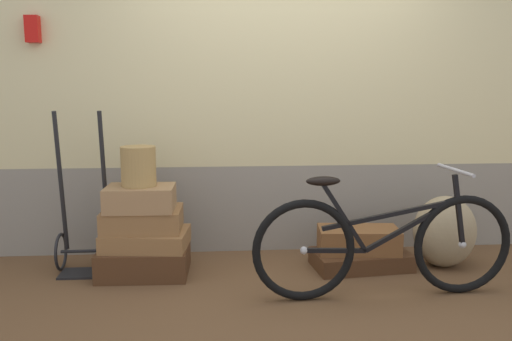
{
  "coord_description": "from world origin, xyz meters",
  "views": [
    {
      "loc": [
        -0.52,
        -3.44,
        1.36
      ],
      "look_at": [
        -0.24,
        0.16,
        0.78
      ],
      "focal_mm": 36.36,
      "sensor_mm": 36.0,
      "label": 1
    }
  ],
  "objects_px": {
    "suitcase_0": "(145,260)",
    "burlap_sack": "(445,231)",
    "suitcase_2": "(143,219)",
    "bicycle": "(384,244)",
    "suitcase_1": "(146,239)",
    "suitcase_5": "(358,240)",
    "luggage_trolley": "(85,234)",
    "suitcase_4": "(361,260)",
    "wicker_basket": "(138,166)",
    "suitcase_3": "(140,198)"
  },
  "relations": [
    {
      "from": "suitcase_3",
      "to": "luggage_trolley",
      "type": "distance_m",
      "value": 0.54
    },
    {
      "from": "suitcase_2",
      "to": "luggage_trolley",
      "type": "height_order",
      "value": "luggage_trolley"
    },
    {
      "from": "suitcase_4",
      "to": "luggage_trolley",
      "type": "height_order",
      "value": "luggage_trolley"
    },
    {
      "from": "suitcase_0",
      "to": "suitcase_1",
      "type": "bearing_deg",
      "value": -34.3
    },
    {
      "from": "suitcase_0",
      "to": "bicycle",
      "type": "relative_size",
      "value": 0.37
    },
    {
      "from": "suitcase_2",
      "to": "suitcase_5",
      "type": "bearing_deg",
      "value": 0.54
    },
    {
      "from": "luggage_trolley",
      "to": "bicycle",
      "type": "height_order",
      "value": "luggage_trolley"
    },
    {
      "from": "suitcase_4",
      "to": "burlap_sack",
      "type": "distance_m",
      "value": 0.67
    },
    {
      "from": "bicycle",
      "to": "burlap_sack",
      "type": "bearing_deg",
      "value": 39.32
    },
    {
      "from": "suitcase_5",
      "to": "suitcase_4",
      "type": "bearing_deg",
      "value": -4.86
    },
    {
      "from": "suitcase_3",
      "to": "luggage_trolley",
      "type": "relative_size",
      "value": 0.4
    },
    {
      "from": "suitcase_3",
      "to": "suitcase_5",
      "type": "distance_m",
      "value": 1.65
    },
    {
      "from": "suitcase_1",
      "to": "suitcase_4",
      "type": "bearing_deg",
      "value": 6.31
    },
    {
      "from": "suitcase_1",
      "to": "bicycle",
      "type": "bearing_deg",
      "value": -12.73
    },
    {
      "from": "suitcase_2",
      "to": "suitcase_4",
      "type": "relative_size",
      "value": 0.78
    },
    {
      "from": "suitcase_2",
      "to": "burlap_sack",
      "type": "height_order",
      "value": "burlap_sack"
    },
    {
      "from": "bicycle",
      "to": "suitcase_0",
      "type": "bearing_deg",
      "value": 161.11
    },
    {
      "from": "suitcase_0",
      "to": "suitcase_5",
      "type": "distance_m",
      "value": 1.61
    },
    {
      "from": "suitcase_1",
      "to": "luggage_trolley",
      "type": "xyz_separation_m",
      "value": [
        -0.47,
        0.12,
        0.01
      ]
    },
    {
      "from": "suitcase_3",
      "to": "suitcase_5",
      "type": "xyz_separation_m",
      "value": [
        1.61,
        0.03,
        -0.36
      ]
    },
    {
      "from": "suitcase_2",
      "to": "bicycle",
      "type": "relative_size",
      "value": 0.32
    },
    {
      "from": "suitcase_3",
      "to": "bicycle",
      "type": "height_order",
      "value": "bicycle"
    },
    {
      "from": "suitcase_5",
      "to": "wicker_basket",
      "type": "bearing_deg",
      "value": -174.17
    },
    {
      "from": "suitcase_3",
      "to": "burlap_sack",
      "type": "height_order",
      "value": "suitcase_3"
    },
    {
      "from": "burlap_sack",
      "to": "bicycle",
      "type": "relative_size",
      "value": 0.32
    },
    {
      "from": "suitcase_0",
      "to": "burlap_sack",
      "type": "xyz_separation_m",
      "value": [
        2.27,
        -0.02,
        0.17
      ]
    },
    {
      "from": "suitcase_1",
      "to": "suitcase_5",
      "type": "xyz_separation_m",
      "value": [
        1.58,
        0.01,
        -0.05
      ]
    },
    {
      "from": "suitcase_2",
      "to": "bicycle",
      "type": "distance_m",
      "value": 1.71
    },
    {
      "from": "suitcase_0",
      "to": "suitcase_4",
      "type": "distance_m",
      "value": 1.62
    },
    {
      "from": "suitcase_4",
      "to": "bicycle",
      "type": "height_order",
      "value": "bicycle"
    },
    {
      "from": "suitcase_0",
      "to": "suitcase_1",
      "type": "height_order",
      "value": "suitcase_1"
    },
    {
      "from": "suitcase_4",
      "to": "suitcase_5",
      "type": "height_order",
      "value": "suitcase_5"
    },
    {
      "from": "suitcase_1",
      "to": "bicycle",
      "type": "distance_m",
      "value": 1.68
    },
    {
      "from": "luggage_trolley",
      "to": "suitcase_4",
      "type": "bearing_deg",
      "value": -3.05
    },
    {
      "from": "suitcase_3",
      "to": "suitcase_0",
      "type": "bearing_deg",
      "value": 68.15
    },
    {
      "from": "suitcase_1",
      "to": "suitcase_5",
      "type": "bearing_deg",
      "value": 6.46
    },
    {
      "from": "bicycle",
      "to": "suitcase_3",
      "type": "bearing_deg",
      "value": 162.04
    },
    {
      "from": "luggage_trolley",
      "to": "suitcase_2",
      "type": "bearing_deg",
      "value": -11.4
    },
    {
      "from": "suitcase_5",
      "to": "wicker_basket",
      "type": "xyz_separation_m",
      "value": [
        -1.62,
        -0.01,
        0.59
      ]
    },
    {
      "from": "suitcase_4",
      "to": "wicker_basket",
      "type": "bearing_deg",
      "value": 174.05
    },
    {
      "from": "luggage_trolley",
      "to": "wicker_basket",
      "type": "bearing_deg",
      "value": -15.28
    },
    {
      "from": "suitcase_2",
      "to": "suitcase_3",
      "type": "distance_m",
      "value": 0.17
    },
    {
      "from": "wicker_basket",
      "to": "bicycle",
      "type": "distance_m",
      "value": 1.78
    },
    {
      "from": "suitcase_0",
      "to": "suitcase_3",
      "type": "xyz_separation_m",
      "value": [
        -0.01,
        -0.03,
        0.47
      ]
    },
    {
      "from": "suitcase_1",
      "to": "burlap_sack",
      "type": "bearing_deg",
      "value": 5.87
    },
    {
      "from": "suitcase_0",
      "to": "burlap_sack",
      "type": "height_order",
      "value": "burlap_sack"
    },
    {
      "from": "burlap_sack",
      "to": "suitcase_2",
      "type": "bearing_deg",
      "value": 179.13
    },
    {
      "from": "suitcase_4",
      "to": "suitcase_5",
      "type": "distance_m",
      "value": 0.16
    },
    {
      "from": "suitcase_1",
      "to": "suitcase_5",
      "type": "relative_size",
      "value": 1.0
    },
    {
      "from": "suitcase_4",
      "to": "wicker_basket",
      "type": "height_order",
      "value": "wicker_basket"
    }
  ]
}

